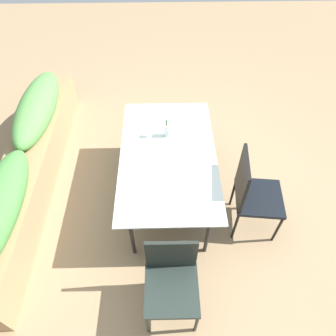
{
  "coord_description": "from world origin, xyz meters",
  "views": [
    {
      "loc": [
        -2.26,
        0.02,
        3.08
      ],
      "look_at": [
        -0.05,
        -0.03,
        0.52
      ],
      "focal_mm": 32.38,
      "sensor_mm": 36.0,
      "label": 1
    }
  ],
  "objects_px": {
    "chair_near_left": "(252,191)",
    "planter_box": "(27,162)",
    "dining_table": "(168,157)",
    "flower_vase": "(167,127)",
    "chair_end_left": "(171,278)"
  },
  "relations": [
    {
      "from": "chair_near_left",
      "to": "planter_box",
      "type": "distance_m",
      "value": 2.62
    },
    {
      "from": "dining_table",
      "to": "flower_vase",
      "type": "bearing_deg",
      "value": 0.71
    },
    {
      "from": "chair_end_left",
      "to": "planter_box",
      "type": "distance_m",
      "value": 2.24
    },
    {
      "from": "dining_table",
      "to": "flower_vase",
      "type": "distance_m",
      "value": 0.34
    },
    {
      "from": "chair_near_left",
      "to": "planter_box",
      "type": "relative_size",
      "value": 0.3
    },
    {
      "from": "dining_table",
      "to": "planter_box",
      "type": "distance_m",
      "value": 1.73
    },
    {
      "from": "dining_table",
      "to": "chair_end_left",
      "type": "height_order",
      "value": "chair_end_left"
    },
    {
      "from": "chair_end_left",
      "to": "chair_near_left",
      "type": "distance_m",
      "value": 1.21
    },
    {
      "from": "planter_box",
      "to": "dining_table",
      "type": "bearing_deg",
      "value": -98.19
    },
    {
      "from": "dining_table",
      "to": "chair_near_left",
      "type": "distance_m",
      "value": 0.95
    },
    {
      "from": "dining_table",
      "to": "planter_box",
      "type": "xyz_separation_m",
      "value": [
        0.24,
        1.68,
        -0.31
      ]
    },
    {
      "from": "flower_vase",
      "to": "chair_end_left",
      "type": "bearing_deg",
      "value": -179.84
    },
    {
      "from": "chair_near_left",
      "to": "planter_box",
      "type": "xyz_separation_m",
      "value": [
        0.63,
        2.54,
        -0.19
      ]
    },
    {
      "from": "chair_end_left",
      "to": "planter_box",
      "type": "xyz_separation_m",
      "value": [
        1.48,
        1.68,
        -0.12
      ]
    },
    {
      "from": "dining_table",
      "to": "planter_box",
      "type": "relative_size",
      "value": 0.51
    }
  ]
}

